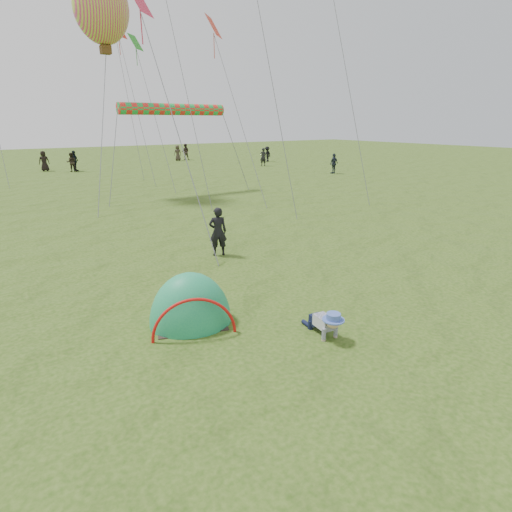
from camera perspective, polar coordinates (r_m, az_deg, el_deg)
ground at (r=8.04m, az=3.18°, el=-12.04°), size 140.00×140.00×0.00m
crawling_toddler at (r=8.19m, az=9.95°, el=-9.28°), size 0.64×0.85×0.61m
popup_tent at (r=8.82m, az=-9.24°, el=-9.33°), size 2.11×1.91×2.26m
standing_adult at (r=12.78m, az=-5.46°, el=3.50°), size 0.66×0.54×1.57m
crowd_person_1 at (r=38.81m, az=-24.87°, el=12.06°), size 0.86×0.72×1.61m
crowd_person_2 at (r=39.04m, az=-24.51°, el=12.25°), size 1.01×1.05×1.76m
crowd_person_4 at (r=40.30m, az=-28.02°, el=11.89°), size 0.87×0.58×1.73m
crowd_person_7 at (r=47.48m, az=-10.05°, el=14.44°), size 1.08×0.99×1.78m
crowd_person_8 at (r=34.71m, az=11.06°, el=12.84°), size 1.01×0.54×1.64m
crowd_person_10 at (r=46.60m, az=-11.13°, el=14.25°), size 0.84×0.55×1.68m
crowd_person_12 at (r=40.22m, az=1.01°, el=13.97°), size 0.70×0.54×1.71m
crowd_person_15 at (r=44.56m, az=1.61°, el=14.34°), size 0.65×1.07×1.60m
balloon_kite at (r=25.00m, az=-21.20°, el=29.71°), size 2.75×2.75×3.84m
rainbow_tube_kite at (r=24.83m, az=-11.74°, el=19.83°), size 6.31×0.64×0.64m
diamond_kite_0 at (r=32.91m, az=-19.13°, el=28.33°), size 1.38×1.38×1.12m
diamond_kite_1 at (r=24.45m, az=-6.08°, el=29.83°), size 1.31×1.31×1.07m
diamond_kite_6 at (r=16.31m, az=-16.33°, el=31.66°), size 1.12×1.12×0.92m
diamond_kite_9 at (r=29.74m, az=-16.85°, el=27.20°), size 1.14×1.14×0.93m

